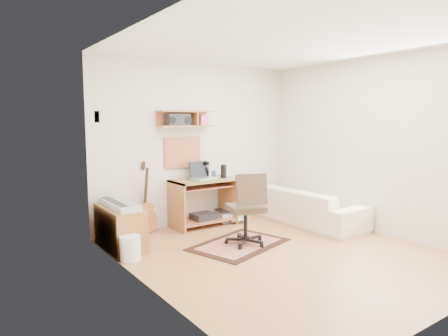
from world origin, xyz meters
TOP-DOWN VIEW (x-y plane):
  - floor at (0.00, 0.00)m, footprint 3.60×4.00m
  - ceiling at (0.00, 0.00)m, footprint 3.60×4.00m
  - back_wall at (0.00, 2.00)m, footprint 3.60×0.01m
  - left_wall at (-1.80, 0.00)m, footprint 0.01×4.00m
  - right_wall at (1.80, 0.00)m, footprint 0.01×4.00m
  - wall_shelf at (-0.30, 1.88)m, footprint 0.90×0.25m
  - cork_board at (-0.30, 1.98)m, footprint 0.64×0.03m
  - wall_photo at (-1.79, 1.50)m, footprint 0.02×0.20m
  - desk at (-0.08, 1.73)m, footprint 1.00×0.55m
  - laptop at (-0.07, 1.71)m, footprint 0.42×0.42m
  - speaker at (0.28, 1.68)m, footprint 0.10×0.10m
  - desk_lamp at (0.12, 1.87)m, footprint 0.09×0.09m
  - pencil_cup at (0.19, 1.83)m, footprint 0.07×0.07m
  - boombox at (-0.44, 1.87)m, footprint 0.37×0.17m
  - rug at (-0.22, 0.59)m, footprint 1.48×1.18m
  - task_chair at (-0.14, 0.56)m, footprint 0.65×0.65m
  - cabinet at (-1.58, 1.41)m, footprint 0.40×0.90m
  - music_keyboard at (-1.58, 1.41)m, footprint 0.28×0.89m
  - guitar at (-0.98, 1.86)m, footprint 0.30×0.20m
  - waste_basket at (-1.65, 0.89)m, footprint 0.32×0.32m
  - printer at (0.48, 1.73)m, footprint 0.54×0.46m
  - sofa at (1.38, 0.86)m, footprint 0.57×1.96m

SIDE VIEW (x-z plane):
  - floor at x=0.00m, z-range -0.01..0.00m
  - rug at x=-0.22m, z-range 0.00..0.02m
  - printer at x=0.48m, z-range 0.00..0.17m
  - waste_basket at x=-1.65m, z-range 0.00..0.30m
  - cabinet at x=-1.58m, z-range 0.00..0.55m
  - desk at x=-0.08m, z-range 0.00..0.75m
  - sofa at x=1.38m, z-range 0.00..0.77m
  - task_chair at x=-0.14m, z-range 0.00..1.01m
  - guitar at x=-0.98m, z-range 0.00..1.08m
  - music_keyboard at x=-1.58m, z-range 0.55..0.63m
  - pencil_cup at x=0.19m, z-range 0.75..0.85m
  - speaker at x=0.28m, z-range 0.75..0.96m
  - desk_lamp at x=0.12m, z-range 0.75..1.01m
  - laptop at x=-0.07m, z-range 0.75..1.03m
  - cork_board at x=-0.30m, z-range 0.92..1.42m
  - back_wall at x=0.00m, z-range 0.00..2.60m
  - left_wall at x=-1.80m, z-range 0.00..2.60m
  - right_wall at x=1.80m, z-range 0.00..2.60m
  - boombox at x=-0.44m, z-range 1.59..1.77m
  - wall_shelf at x=-0.30m, z-range 1.57..1.83m
  - wall_photo at x=-1.79m, z-range 1.65..1.79m
  - ceiling at x=0.00m, z-range 2.60..2.61m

